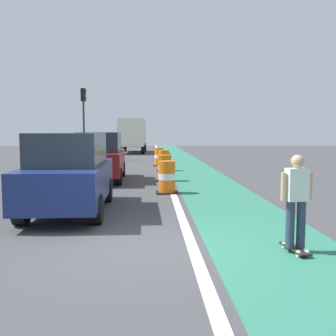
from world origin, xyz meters
TOP-DOWN VIEW (x-y plane):
  - ground_plane at (0.00, 0.00)m, footprint 100.00×100.00m
  - bike_lane_strip at (2.40, 12.00)m, footprint 2.50×80.00m
  - lane_divider_stripe at (0.90, 12.00)m, footprint 0.20×80.00m
  - skateboarder_on_lane at (2.64, -0.36)m, footprint 0.57×0.82m
  - parked_suv_nearest at (-1.93, 3.29)m, footprint 1.99×4.64m
  - parked_suv_second at (-1.96, 9.77)m, footprint 2.00×4.64m
  - traffic_barrel_front at (0.69, 6.29)m, footprint 0.73×0.73m
  - traffic_barrel_mid at (0.74, 9.59)m, footprint 0.73×0.73m
  - traffic_barrel_back at (0.85, 13.95)m, footprint 0.73×0.73m
  - traffic_barrel_far at (0.67, 16.90)m, footprint 0.73×0.73m
  - delivery_truck_down_block at (-1.55, 31.54)m, footprint 2.47×7.64m
  - traffic_light_corner at (-4.59, 21.63)m, footprint 0.41×0.32m
  - pedestrian_crossing at (-3.98, 12.76)m, footprint 0.34×0.20m
  - pedestrian_waiting at (-4.42, 11.62)m, footprint 0.34×0.20m

SIDE VIEW (x-z plane):
  - ground_plane at x=0.00m, z-range 0.00..0.00m
  - bike_lane_strip at x=2.40m, z-range 0.00..0.01m
  - lane_divider_stripe at x=0.90m, z-range 0.00..0.01m
  - traffic_barrel_front at x=0.69m, z-range -0.01..1.08m
  - traffic_barrel_mid at x=0.74m, z-range -0.01..1.08m
  - traffic_barrel_back at x=0.85m, z-range -0.01..1.08m
  - traffic_barrel_far at x=0.67m, z-range -0.01..1.08m
  - pedestrian_crossing at x=-3.98m, z-range 0.06..1.67m
  - pedestrian_waiting at x=-4.42m, z-range 0.06..1.67m
  - skateboarder_on_lane at x=2.64m, z-range 0.07..1.76m
  - parked_suv_nearest at x=-1.93m, z-range 0.02..2.06m
  - parked_suv_second at x=-1.96m, z-range 0.02..2.06m
  - delivery_truck_down_block at x=-1.55m, z-range 0.23..3.46m
  - traffic_light_corner at x=-4.59m, z-range 0.95..6.05m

